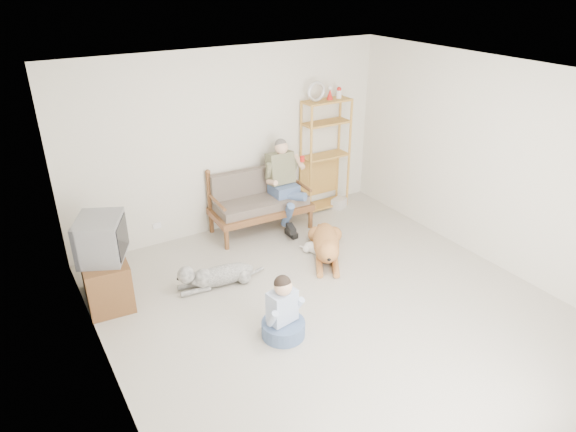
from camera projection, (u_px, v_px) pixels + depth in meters
floor at (338, 314)px, 6.01m from camera, size 5.50×5.50×0.00m
ceiling at (351, 81)px, 4.83m from camera, size 5.50×5.50×0.00m
wall_back at (231, 142)px, 7.54m from camera, size 5.00×0.00×5.00m
wall_left at (102, 277)px, 4.26m from camera, size 0.00×5.50×5.50m
wall_right at (500, 167)px, 6.58m from camera, size 0.00×5.50×5.50m
loveseat at (259, 200)px, 7.78m from camera, size 1.53×0.76×0.95m
man at (286, 191)px, 7.70m from camera, size 0.53×0.75×1.22m
etagere at (325, 154)px, 8.29m from camera, size 0.81×0.35×2.13m
book_stack at (339, 203)px, 8.65m from camera, size 0.30×0.26×0.16m
tv_stand at (105, 278)px, 6.17m from camera, size 0.57×0.94×0.60m
crt_tv at (101, 238)px, 5.91m from camera, size 0.70×0.75×0.50m
wall_outlet at (157, 226)px, 7.40m from camera, size 0.12×0.02×0.08m
golden_retriever at (326, 245)px, 7.13m from camera, size 0.89×1.34×0.45m
shaggy_dog at (214, 276)px, 6.49m from camera, size 1.23×0.38×0.36m
terrier at (320, 249)px, 7.21m from camera, size 0.31×0.57×0.23m
child at (283, 314)px, 5.56m from camera, size 0.48×0.48×0.76m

